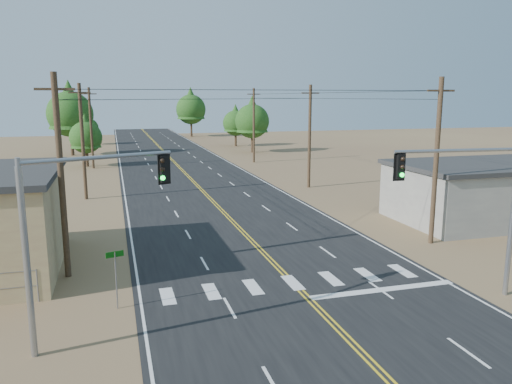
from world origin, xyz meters
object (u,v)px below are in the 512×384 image
object	(u,v)px
building_right	(500,192)
signal_mast_right	(480,196)
street_sign	(116,270)
signal_mast_left	(72,219)

from	to	relation	value
building_right	signal_mast_right	bearing A→B (deg)	-135.11
street_sign	building_right	bearing A→B (deg)	2.51
signal_mast_right	street_sign	size ratio (longest dim) A/B	2.70
signal_mast_left	signal_mast_right	distance (m)	16.63
signal_mast_left	signal_mast_right	world-z (taller)	signal_mast_left
building_right	signal_mast_left	bearing A→B (deg)	-158.15
signal_mast_left	street_sign	world-z (taller)	signal_mast_left
building_right	signal_mast_left	size ratio (longest dim) A/B	2.17
signal_mast_right	building_right	bearing A→B (deg)	49.76
signal_mast_right	street_sign	world-z (taller)	signal_mast_right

